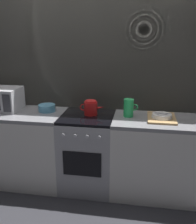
# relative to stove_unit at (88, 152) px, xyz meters

# --- Properties ---
(ground_plane) EXTENTS (8.00, 8.00, 0.00)m
(ground_plane) POSITION_rel_stove_unit_xyz_m (0.00, 0.00, -0.45)
(ground_plane) COLOR #2D2D33
(back_wall) EXTENTS (3.60, 0.05, 2.40)m
(back_wall) POSITION_rel_stove_unit_xyz_m (0.00, 0.32, 0.75)
(back_wall) COLOR #B2AD9E
(back_wall) RESTS_ON ground_plane
(counter_left) EXTENTS (1.20, 0.60, 0.90)m
(counter_left) POSITION_rel_stove_unit_xyz_m (-0.90, 0.00, 0.00)
(counter_left) COLOR silver
(counter_left) RESTS_ON ground_plane
(stove_unit) EXTENTS (0.60, 0.63, 0.90)m
(stove_unit) POSITION_rel_stove_unit_xyz_m (0.00, 0.00, 0.00)
(stove_unit) COLOR #9E9EA3
(stove_unit) RESTS_ON ground_plane
(counter_right) EXTENTS (1.20, 0.60, 0.90)m
(counter_right) POSITION_rel_stove_unit_xyz_m (0.90, 0.00, 0.00)
(counter_right) COLOR silver
(counter_right) RESTS_ON ground_plane
(microwave) EXTENTS (0.46, 0.35, 0.27)m
(microwave) POSITION_rel_stove_unit_xyz_m (-1.07, 0.06, 0.59)
(microwave) COLOR #B2B2B7
(microwave) RESTS_ON counter_left
(kettle) EXTENTS (0.28, 0.15, 0.17)m
(kettle) POSITION_rel_stove_unit_xyz_m (0.03, 0.05, 0.53)
(kettle) COLOR red
(kettle) RESTS_ON stove_unit
(mixing_bowl) EXTENTS (0.20, 0.20, 0.08)m
(mixing_bowl) POSITION_rel_stove_unit_xyz_m (-0.51, 0.09, 0.49)
(mixing_bowl) COLOR teal
(mixing_bowl) RESTS_ON counter_left
(pitcher) EXTENTS (0.16, 0.11, 0.20)m
(pitcher) POSITION_rel_stove_unit_xyz_m (0.46, 0.05, 0.55)
(pitcher) COLOR green
(pitcher) RESTS_ON counter_right
(dish_pile) EXTENTS (0.30, 0.40, 0.07)m
(dish_pile) POSITION_rel_stove_unit_xyz_m (0.82, 0.02, 0.47)
(dish_pile) COLOR tan
(dish_pile) RESTS_ON counter_right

